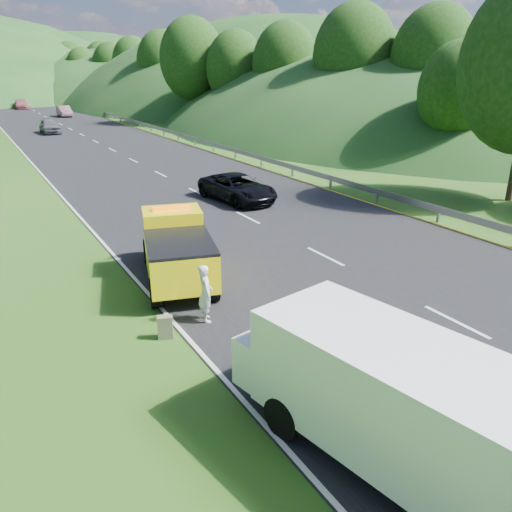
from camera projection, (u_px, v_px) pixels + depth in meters
ground at (327, 319)px, 14.26m from camera, size 320.00×320.00×0.00m
road_surface at (96, 142)px, 47.99m from camera, size 14.00×200.00×0.02m
guardrail at (131, 125)px, 61.53m from camera, size 0.06×140.00×1.52m
tree_line_right at (200, 116)px, 73.56m from camera, size 14.00×140.00×14.00m
hills_backdrop at (19, 95)px, 126.17m from camera, size 201.00×288.60×44.00m
tow_truck at (176, 248)px, 16.50m from camera, size 3.30×5.68×2.30m
white_van at (395, 398)px, 8.64m from camera, size 4.14×7.24×2.43m
woman at (207, 321)px, 14.15m from camera, size 0.59×0.70×1.68m
child at (291, 362)px, 12.15m from camera, size 0.61×0.56×1.02m
worker at (454, 443)px, 9.53m from camera, size 1.41×1.08×1.93m
suitcase at (165, 327)px, 13.14m from camera, size 0.45×0.35×0.64m
spare_tire at (488, 512)px, 8.07m from camera, size 0.62×0.62×0.20m
passing_suv at (238, 201)px, 26.82m from camera, size 2.88×5.26×1.40m
dist_car_a at (51, 133)px, 54.01m from camera, size 1.79×4.44×1.51m
dist_car_b at (65, 117)px, 72.16m from camera, size 1.58×4.52×1.49m
dist_car_c at (22, 109)px, 85.31m from camera, size 2.18×5.36×1.56m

